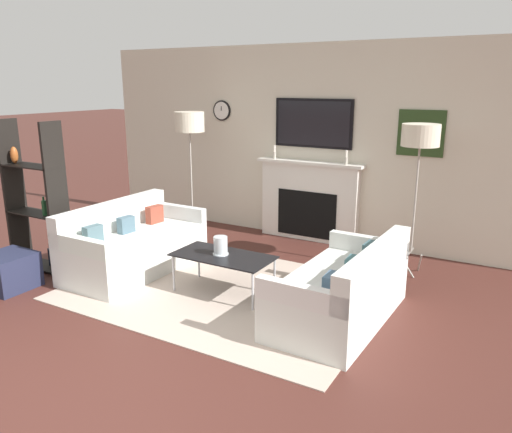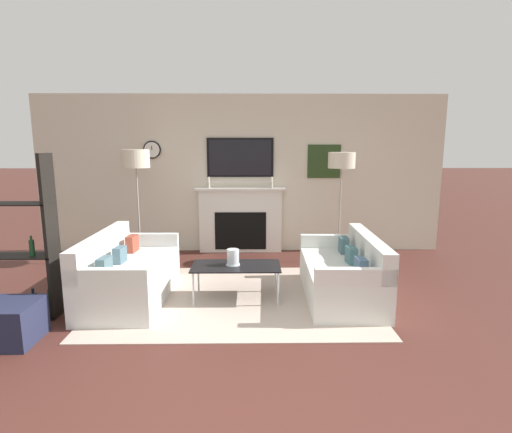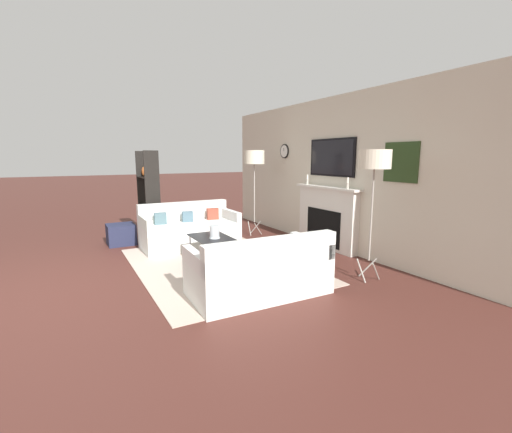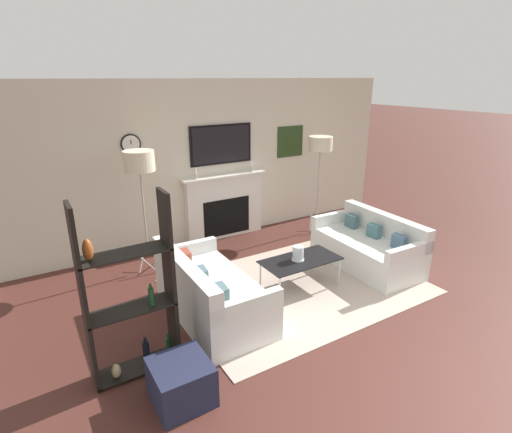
{
  "view_description": "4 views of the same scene",
  "coord_description": "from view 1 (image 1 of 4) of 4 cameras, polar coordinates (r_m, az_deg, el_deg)",
  "views": [
    {
      "loc": [
        2.77,
        -1.99,
        2.18
      ],
      "look_at": [
        0.09,
        2.67,
        0.73
      ],
      "focal_mm": 35.0,
      "sensor_mm": 36.0,
      "label": 1
    },
    {
      "loc": [
        0.18,
        -2.5,
        1.85
      ],
      "look_at": [
        0.25,
        2.53,
        0.95
      ],
      "focal_mm": 28.0,
      "sensor_mm": 36.0,
      "label": 2
    },
    {
      "loc": [
        4.71,
        0.19,
        1.65
      ],
      "look_at": [
        0.2,
        2.74,
        0.75
      ],
      "focal_mm": 24.0,
      "sensor_mm": 36.0,
      "label": 3
    },
    {
      "loc": [
        -3.01,
        -1.67,
        2.73
      ],
      "look_at": [
        -0.25,
        2.85,
        0.86
      ],
      "focal_mm": 28.0,
      "sensor_mm": 36.0,
      "label": 4
    }
  ],
  "objects": [
    {
      "name": "ground_plane",
      "position": [
        4.05,
        -21.56,
        -18.69
      ],
      "size": [
        60.0,
        60.0,
        0.0
      ],
      "primitive_type": "plane",
      "color": "#49241E"
    },
    {
      "name": "fireplace_wall",
      "position": [
        7.06,
        6.58,
        7.2
      ],
      "size": [
        7.02,
        0.28,
        2.7
      ],
      "color": "beige",
      "rests_on": "ground_plane"
    },
    {
      "name": "area_rug",
      "position": [
        5.45,
        -3.49,
        -8.49
      ],
      "size": [
        3.25,
        2.34,
        0.01
      ],
      "color": "#B9A494",
      "rests_on": "ground_plane"
    },
    {
      "name": "couch_left",
      "position": [
        6.13,
        -13.9,
        -3.35
      ],
      "size": [
        0.86,
        1.72,
        0.8
      ],
      "color": "silver",
      "rests_on": "ground_plane"
    },
    {
      "name": "couch_right",
      "position": [
        4.8,
        9.88,
        -8.49
      ],
      "size": [
        0.89,
        1.67,
        0.77
      ],
      "color": "silver",
      "rests_on": "ground_plane"
    },
    {
      "name": "coffee_table",
      "position": [
        5.27,
        -3.76,
        -4.74
      ],
      "size": [
        1.06,
        0.54,
        0.42
      ],
      "color": "black",
      "rests_on": "ground_plane"
    },
    {
      "name": "hurricane_candle",
      "position": [
        5.27,
        -4.07,
        -3.45
      ],
      "size": [
        0.17,
        0.17,
        0.2
      ],
      "color": "silver",
      "rests_on": "coffee_table"
    },
    {
      "name": "floor_lamp_left",
      "position": [
        7.19,
        -7.62,
        10.49
      ],
      "size": [
        0.42,
        0.42,
        1.79
      ],
      "color": "#9E998E",
      "rests_on": "ground_plane"
    },
    {
      "name": "floor_lamp_right",
      "position": [
        5.85,
        18.29,
        8.57
      ],
      "size": [
        0.42,
        0.42,
        1.75
      ],
      "color": "#9E998E",
      "rests_on": "ground_plane"
    },
    {
      "name": "shelf_unit",
      "position": [
        6.43,
        -23.87,
        1.46
      ],
      "size": [
        0.82,
        0.28,
        1.77
      ],
      "color": "black",
      "rests_on": "ground_plane"
    },
    {
      "name": "ottoman",
      "position": [
        6.09,
        -26.42,
        -5.61
      ],
      "size": [
        0.5,
        0.5,
        0.39
      ],
      "color": "#21243E",
      "rests_on": "ground_plane"
    }
  ]
}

